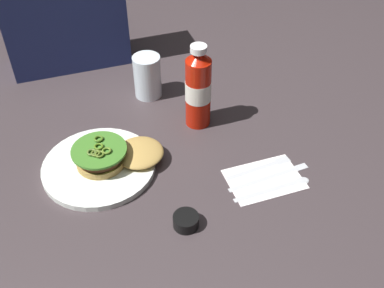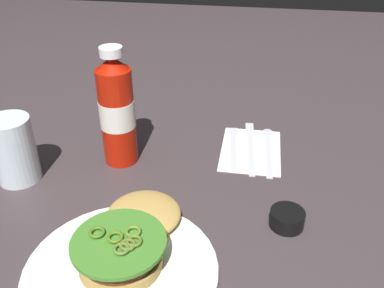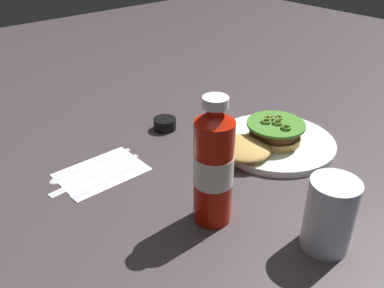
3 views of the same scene
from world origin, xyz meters
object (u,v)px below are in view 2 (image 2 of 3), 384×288
at_px(burger_sandwich, 130,237).
at_px(spoon_utensil, 268,143).
at_px(dinner_plate, 122,272).
at_px(butter_knife, 251,142).
at_px(condiment_cup, 287,219).
at_px(napkin, 251,150).
at_px(ketchup_bottle, 117,111).
at_px(water_glass, 14,150).
at_px(fork_utensil, 233,143).

relative_size(burger_sandwich, spoon_utensil, 1.12).
relative_size(dinner_plate, butter_knife, 1.28).
bearing_deg(butter_knife, burger_sandwich, 155.23).
bearing_deg(condiment_cup, butter_knife, 15.85).
xyz_separation_m(burger_sandwich, spoon_utensil, (0.35, -0.20, -0.03)).
bearing_deg(napkin, spoon_utensil, -50.09).
distance_m(ketchup_bottle, water_glass, 0.20).
relative_size(dinner_plate, spoon_utensil, 1.40).
xyz_separation_m(burger_sandwich, fork_utensil, (0.34, -0.13, -0.03)).
bearing_deg(butter_knife, ketchup_bottle, 112.08).
bearing_deg(condiment_cup, ketchup_bottle, 66.22).
distance_m(water_glass, napkin, 0.46).
relative_size(water_glass, napkin, 0.72).
relative_size(spoon_utensil, butter_knife, 0.91).
bearing_deg(condiment_cup, spoon_utensil, 7.37).
xyz_separation_m(burger_sandwich, butter_knife, (0.35, -0.16, -0.03)).
height_order(water_glass, napkin, water_glass).
xyz_separation_m(spoon_utensil, butter_knife, (-0.00, 0.04, 0.00)).
bearing_deg(fork_utensil, ketchup_bottle, 113.47).
xyz_separation_m(ketchup_bottle, fork_utensil, (0.09, -0.22, -0.10)).
bearing_deg(napkin, water_glass, 111.74).
bearing_deg(spoon_utensil, condiment_cup, -172.63).
bearing_deg(condiment_cup, water_glass, 84.28).
xyz_separation_m(butter_knife, fork_utensil, (-0.01, 0.04, 0.00)).
distance_m(dinner_plate, water_glass, 0.33).
height_order(burger_sandwich, fork_utensil, burger_sandwich).
xyz_separation_m(dinner_plate, napkin, (0.37, -0.16, -0.01)).
bearing_deg(dinner_plate, butter_knife, -22.55).
xyz_separation_m(dinner_plate, spoon_utensil, (0.40, -0.20, -0.00)).
relative_size(burger_sandwich, condiment_cup, 3.90).
relative_size(condiment_cup, butter_knife, 0.26).
bearing_deg(water_glass, butter_knife, -65.13).
bearing_deg(butter_knife, spoon_utensil, -85.15).
bearing_deg(burger_sandwich, condiment_cup, -65.92).
xyz_separation_m(dinner_plate, fork_utensil, (0.38, -0.13, -0.00)).
distance_m(burger_sandwich, fork_utensil, 0.37).
height_order(dinner_plate, napkin, dinner_plate).
bearing_deg(burger_sandwich, water_glass, 59.84).
height_order(butter_knife, fork_utensil, same).
height_order(dinner_plate, ketchup_bottle, ketchup_bottle).
relative_size(burger_sandwich, napkin, 1.26).
xyz_separation_m(napkin, fork_utensil, (0.02, 0.04, 0.00)).
bearing_deg(dinner_plate, spoon_utensil, -26.90).
distance_m(ketchup_bottle, spoon_utensil, 0.33).
bearing_deg(ketchup_bottle, dinner_plate, -162.29).
bearing_deg(burger_sandwich, dinner_plate, 178.33).
xyz_separation_m(condiment_cup, spoon_utensil, (0.25, 0.03, -0.01)).
distance_m(water_glass, spoon_utensil, 0.51).
bearing_deg(ketchup_bottle, spoon_utensil, -69.98).
distance_m(dinner_plate, burger_sandwich, 0.05).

